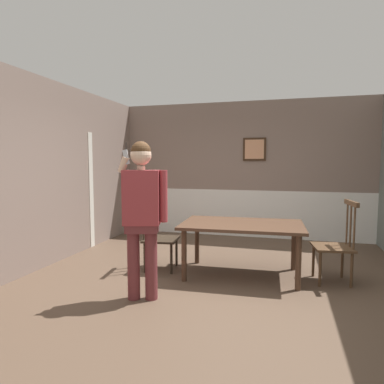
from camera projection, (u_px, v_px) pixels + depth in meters
ground_plane at (212, 286)px, 4.27m from camera, size 6.64×6.64×0.00m
room_back_partition at (243, 172)px, 7.05m from camera, size 5.25×0.17×2.81m
room_left_partition at (35, 173)px, 4.87m from camera, size 0.13×6.04×2.81m
dining_table at (242, 229)px, 4.62m from camera, size 1.68×1.09×0.73m
chair_near_window at (158, 236)px, 4.90m from camera, size 0.54×0.54×1.04m
chair_by_doorway at (336, 244)px, 4.37m from camera, size 0.53×0.53×1.07m
person_figure at (142, 208)px, 3.77m from camera, size 0.54×0.32×1.79m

